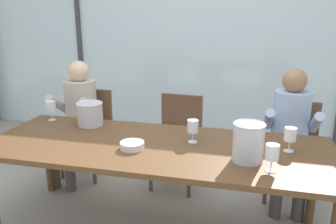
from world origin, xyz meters
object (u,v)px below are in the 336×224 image
at_px(person_beige_jumper, 77,113).
at_px(wine_glass_by_left_taster, 272,153).
at_px(chair_left_of_center, 178,133).
at_px(tasting_bowl, 132,145).
at_px(dining_table, 157,153).
at_px(ice_bucket_secondary, 90,114).
at_px(person_pale_blue_shirt, 291,128).
at_px(wine_glass_center_pour, 290,135).
at_px(chair_near_curtain, 90,125).
at_px(ice_bucket_primary, 248,142).
at_px(chair_center, 293,142).
at_px(wine_glass_by_right_taster, 193,127).
at_px(wine_glass_near_bucket, 51,107).

distance_m(person_beige_jumper, wine_glass_by_left_taster, 2.10).
bearing_deg(chair_left_of_center, tasting_bowl, -92.86).
xyz_separation_m(dining_table, chair_left_of_center, (-0.02, 0.86, -0.15)).
bearing_deg(ice_bucket_secondary, person_pale_blue_shirt, 14.72).
xyz_separation_m(wine_glass_by_left_taster, wine_glass_center_pour, (0.14, 0.35, 0.00)).
xyz_separation_m(chair_near_curtain, ice_bucket_primary, (1.64, -1.01, 0.35)).
distance_m(tasting_bowl, wine_glass_center_pour, 1.10).
distance_m(dining_table, chair_center, 1.38).
bearing_deg(person_beige_jumper, ice_bucket_primary, -21.82).
xyz_separation_m(ice_bucket_secondary, tasting_bowl, (0.53, -0.42, -0.08)).
distance_m(dining_table, person_pale_blue_shirt, 1.25).
height_order(chair_near_curtain, person_beige_jumper, person_beige_jumper).
distance_m(wine_glass_by_left_taster, wine_glass_center_pour, 0.38).
distance_m(dining_table, person_beige_jumper, 1.28).
bearing_deg(chair_left_of_center, wine_glass_center_pour, -33.85).
relative_size(ice_bucket_secondary, tasting_bowl, 1.30).
xyz_separation_m(chair_center, wine_glass_by_left_taster, (-0.26, -1.12, 0.33)).
height_order(tasting_bowl, wine_glass_by_left_taster, wine_glass_by_left_taster).
relative_size(person_beige_jumper, tasting_bowl, 6.99).
distance_m(person_beige_jumper, ice_bucket_primary, 1.91).
distance_m(ice_bucket_primary, wine_glass_by_right_taster, 0.47).
height_order(dining_table, tasting_bowl, tasting_bowl).
distance_m(ice_bucket_secondary, wine_glass_center_pour, 1.62).
xyz_separation_m(chair_center, wine_glass_near_bucket, (-2.14, -0.51, 0.33)).
bearing_deg(wine_glass_by_left_taster, person_beige_jumper, 151.45).
relative_size(ice_bucket_secondary, wine_glass_by_left_taster, 1.29).
relative_size(ice_bucket_primary, wine_glass_center_pour, 1.48).
bearing_deg(wine_glass_near_bucket, person_pale_blue_shirt, 10.68).
height_order(person_beige_jumper, ice_bucket_primary, person_beige_jumper).
relative_size(chair_center, ice_bucket_secondary, 3.93).
xyz_separation_m(dining_table, tasting_bowl, (-0.15, -0.11, 0.09)).
xyz_separation_m(chair_center, ice_bucket_secondary, (-1.73, -0.56, 0.32)).
bearing_deg(chair_center, dining_table, -132.92).
bearing_deg(person_beige_jumper, wine_glass_near_bucket, -89.74).
bearing_deg(chair_center, chair_near_curtain, -172.77).
distance_m(dining_table, chair_near_curtain, 1.33).
distance_m(ice_bucket_secondary, wine_glass_by_left_taster, 1.57).
xyz_separation_m(dining_table, chair_near_curtain, (-0.99, 0.89, -0.15)).
relative_size(chair_left_of_center, wine_glass_center_pour, 5.07).
xyz_separation_m(person_beige_jumper, ice_bucket_secondary, (0.37, -0.44, 0.14)).
relative_size(dining_table, person_beige_jumper, 2.12).
bearing_deg(wine_glass_near_bucket, tasting_bowl, -26.69).
height_order(chair_near_curtain, chair_center, same).
relative_size(chair_near_curtain, person_beige_jumper, 0.73).
bearing_deg(wine_glass_near_bucket, dining_table, -18.09).
bearing_deg(ice_bucket_primary, chair_near_curtain, 148.23).
xyz_separation_m(chair_left_of_center, wine_glass_center_pour, (0.95, -0.76, 0.34)).
bearing_deg(chair_near_curtain, chair_left_of_center, 2.39).
height_order(chair_left_of_center, wine_glass_by_right_taster, wine_glass_by_right_taster).
xyz_separation_m(ice_bucket_secondary, wine_glass_by_left_taster, (1.47, -0.56, 0.02)).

